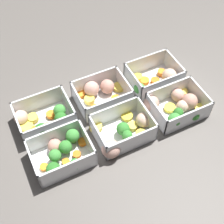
{
  "coord_description": "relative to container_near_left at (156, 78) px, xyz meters",
  "views": [
    {
      "loc": [
        0.24,
        0.49,
        0.74
      ],
      "look_at": [
        0.0,
        0.0,
        0.02
      ],
      "focal_mm": 50.0,
      "sensor_mm": 36.0,
      "label": 1
    }
  ],
  "objects": [
    {
      "name": "container_far_right",
      "position": [
        0.36,
        0.12,
        0.0
      ],
      "size": [
        0.16,
        0.12,
        0.06
      ],
      "color": "white",
      "rests_on": "ground_plane"
    },
    {
      "name": "ground_plane",
      "position": [
        0.18,
        0.06,
        -0.02
      ],
      "size": [
        4.0,
        4.0,
        0.0
      ],
      "primitive_type": "plane",
      "color": "#56514C"
    },
    {
      "name": "container_near_right",
      "position": [
        0.37,
        -0.0,
        0.0
      ],
      "size": [
        0.17,
        0.13,
        0.06
      ],
      "color": "white",
      "rests_on": "ground_plane"
    },
    {
      "name": "container_far_left",
      "position": [
        0.0,
        0.12,
        0.0
      ],
      "size": [
        0.18,
        0.14,
        0.06
      ],
      "color": "white",
      "rests_on": "ground_plane"
    },
    {
      "name": "container_near_center",
      "position": [
        0.18,
        -0.02,
        0.0
      ],
      "size": [
        0.17,
        0.13,
        0.06
      ],
      "color": "white",
      "rests_on": "ground_plane"
    },
    {
      "name": "container_near_left",
      "position": [
        0.0,
        0.0,
        0.0
      ],
      "size": [
        0.16,
        0.12,
        0.06
      ],
      "color": "white",
      "rests_on": "ground_plane"
    },
    {
      "name": "container_far_center",
      "position": [
        0.19,
        0.14,
        0.0
      ],
      "size": [
        0.18,
        0.14,
        0.06
      ],
      "color": "white",
      "rests_on": "ground_plane"
    }
  ]
}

